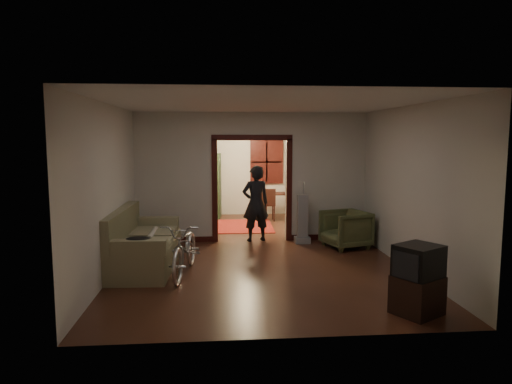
{
  "coord_description": "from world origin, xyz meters",
  "views": [
    {
      "loc": [
        -0.75,
        -9.12,
        2.25
      ],
      "look_at": [
        0.0,
        -0.3,
        1.2
      ],
      "focal_mm": 32.0,
      "sensor_mm": 36.0,
      "label": 1
    }
  ],
  "objects": [
    {
      "name": "wall_right",
      "position": [
        2.5,
        0.0,
        1.4
      ],
      "size": [
        0.02,
        8.5,
        2.8
      ],
      "primitive_type": "cube",
      "color": "beige",
      "rests_on": "floor"
    },
    {
      "name": "armchair",
      "position": [
        1.87,
        -0.08,
        0.38
      ],
      "size": [
        1.05,
        1.03,
        0.77
      ],
      "primitive_type": "imported",
      "rotation": [
        0.0,
        0.0,
        -1.27
      ],
      "color": "#49512D",
      "rests_on": "floor"
    },
    {
      "name": "desk_chair",
      "position": [
        0.61,
        3.15,
        0.44
      ],
      "size": [
        0.51,
        0.51,
        0.89
      ],
      "primitive_type": "cube",
      "rotation": [
        0.0,
        0.0,
        -0.35
      ],
      "color": "black",
      "rests_on": "floor"
    },
    {
      "name": "person",
      "position": [
        0.08,
        0.7,
        0.83
      ],
      "size": [
        0.68,
        0.53,
        1.66
      ],
      "primitive_type": "imported",
      "rotation": [
        0.0,
        0.0,
        3.38
      ],
      "color": "black",
      "rests_on": "floor"
    },
    {
      "name": "bicycle",
      "position": [
        -1.29,
        -1.69,
        0.45
      ],
      "size": [
        0.8,
        1.77,
        0.9
      ],
      "primitive_type": "imported",
      "rotation": [
        0.0,
        0.0,
        -0.12
      ],
      "color": "silver",
      "rests_on": "floor"
    },
    {
      "name": "door_casing",
      "position": [
        0.0,
        0.75,
        1.1
      ],
      "size": [
        1.74,
        0.2,
        2.32
      ],
      "primitive_type": "cube",
      "color": "black",
      "rests_on": "floor"
    },
    {
      "name": "globe",
      "position": [
        -1.12,
        3.77,
        1.94
      ],
      "size": [
        0.27,
        0.27,
        0.27
      ],
      "primitive_type": "sphere",
      "color": "#1E5972",
      "rests_on": "locker"
    },
    {
      "name": "tv_stand",
      "position": [
        1.79,
        -3.67,
        0.25
      ],
      "size": [
        0.72,
        0.71,
        0.5
      ],
      "primitive_type": "cube",
      "rotation": [
        0.0,
        0.0,
        0.54
      ],
      "color": "black",
      "rests_on": "floor"
    },
    {
      "name": "vacuum",
      "position": [
        1.06,
        0.4,
        0.53
      ],
      "size": [
        0.34,
        0.28,
        1.06
      ],
      "primitive_type": "cube",
      "rotation": [
        0.0,
        0.0,
        -0.08
      ],
      "color": "gray",
      "rests_on": "floor"
    },
    {
      "name": "crt_tv",
      "position": [
        1.79,
        -3.67,
        0.68
      ],
      "size": [
        0.69,
        0.67,
        0.45
      ],
      "primitive_type": "cube",
      "rotation": [
        0.0,
        0.0,
        0.54
      ],
      "color": "black",
      "rests_on": "tv_stand"
    },
    {
      "name": "floor",
      "position": [
        0.0,
        0.0,
        0.0
      ],
      "size": [
        5.0,
        8.5,
        0.01
      ],
      "primitive_type": "cube",
      "color": "black",
      "rests_on": "ground"
    },
    {
      "name": "partition_wall",
      "position": [
        0.0,
        0.75,
        1.4
      ],
      "size": [
        5.0,
        0.14,
        2.8
      ],
      "primitive_type": "cube",
      "color": "beige",
      "rests_on": "floor"
    },
    {
      "name": "desk",
      "position": [
        1.02,
        3.58,
        0.35
      ],
      "size": [
        1.01,
        0.65,
        0.7
      ],
      "primitive_type": "cube",
      "rotation": [
        0.0,
        0.0,
        0.14
      ],
      "color": "black",
      "rests_on": "floor"
    },
    {
      "name": "sofa",
      "position": [
        -2.03,
        -1.21,
        0.51
      ],
      "size": [
        1.08,
        2.26,
        1.03
      ],
      "primitive_type": "cube",
      "rotation": [
        0.0,
        0.0,
        -0.03
      ],
      "color": "#6A6847",
      "rests_on": "floor"
    },
    {
      "name": "chandelier",
      "position": [
        0.0,
        2.5,
        2.35
      ],
      "size": [
        0.24,
        0.24,
        0.24
      ],
      "primitive_type": "sphere",
      "color": "#FFE0A5",
      "rests_on": "ceiling"
    },
    {
      "name": "wall_left",
      "position": [
        -2.5,
        0.0,
        1.4
      ],
      "size": [
        0.02,
        8.5,
        2.8
      ],
      "primitive_type": "cube",
      "color": "beige",
      "rests_on": "floor"
    },
    {
      "name": "jacket",
      "position": [
        -1.98,
        -2.12,
        0.68
      ],
      "size": [
        0.45,
        0.34,
        0.13
      ],
      "primitive_type": "ellipsoid",
      "color": "black",
      "rests_on": "sofa"
    },
    {
      "name": "light_switch",
      "position": [
        1.05,
        0.68,
        1.25
      ],
      "size": [
        0.08,
        0.01,
        0.12
      ],
      "primitive_type": "cube",
      "color": "silver",
      "rests_on": "partition_wall"
    },
    {
      "name": "rolled_paper",
      "position": [
        -1.93,
        -0.91,
        0.53
      ],
      "size": [
        0.11,
        0.86,
        0.11
      ],
      "primitive_type": "cylinder",
      "rotation": [
        1.57,
        0.0,
        0.0
      ],
      "color": "beige",
      "rests_on": "sofa"
    },
    {
      "name": "far_window",
      "position": [
        0.7,
        4.21,
        1.55
      ],
      "size": [
        0.98,
        0.06,
        1.28
      ],
      "primitive_type": "cube",
      "color": "black",
      "rests_on": "wall_back"
    },
    {
      "name": "locker",
      "position": [
        -1.12,
        3.77,
        0.91
      ],
      "size": [
        0.96,
        0.6,
        1.83
      ],
      "primitive_type": "cube",
      "rotation": [
        0.0,
        0.0,
        -0.11
      ],
      "color": "#243821",
      "rests_on": "floor"
    },
    {
      "name": "ceiling",
      "position": [
        0.0,
        0.0,
        2.8
      ],
      "size": [
        5.0,
        8.5,
        0.01
      ],
      "primitive_type": "cube",
      "color": "white",
      "rests_on": "floor"
    },
    {
      "name": "oriental_rug",
      "position": [
        -0.07,
        2.37,
        0.01
      ],
      "size": [
        1.45,
        1.88,
        0.01
      ],
      "primitive_type": "cube",
      "rotation": [
        0.0,
        0.0,
        -0.02
      ],
      "color": "maroon",
      "rests_on": "floor"
    },
    {
      "name": "wall_back",
      "position": [
        0.0,
        4.25,
        1.4
      ],
      "size": [
        5.0,
        0.02,
        2.8
      ],
      "primitive_type": "cube",
      "color": "beige",
      "rests_on": "floor"
    }
  ]
}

